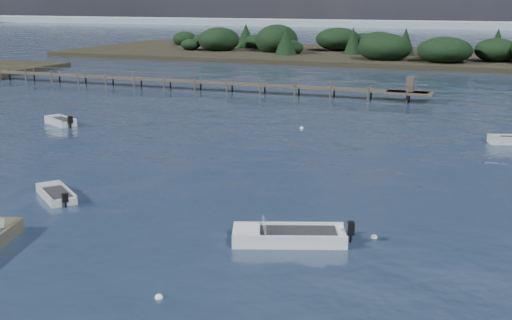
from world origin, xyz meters
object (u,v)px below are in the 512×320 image
at_px(tender_far_grey_b, 511,141).
at_px(dinghy_mid_grey, 56,195).
at_px(tender_far_grey, 61,122).
at_px(jetty, 198,82).
at_px(dinghy_mid_white_a, 289,238).

bearing_deg(tender_far_grey_b, dinghy_mid_grey, -134.81).
height_order(dinghy_mid_grey, tender_far_grey, tender_far_grey).
bearing_deg(tender_far_grey_b, jetty, 153.15).
xyz_separation_m(dinghy_mid_grey, dinghy_mid_white_a, (14.49, -1.67, 0.03)).
xyz_separation_m(dinghy_mid_grey, tender_far_grey_b, (24.16, 24.31, 0.04)).
relative_size(dinghy_mid_grey, dinghy_mid_white_a, 0.67).
relative_size(dinghy_mid_grey, tender_far_grey_b, 1.01).
bearing_deg(jetty, tender_far_grey, -93.86).
height_order(tender_far_grey_b, dinghy_mid_white_a, dinghy_mid_white_a).
distance_m(dinghy_mid_grey, tender_far_grey, 22.64).
bearing_deg(dinghy_mid_white_a, jetty, 120.86).
xyz_separation_m(dinghy_mid_white_a, tender_far_grey, (-28.10, 19.76, 0.01)).
bearing_deg(tender_far_grey, dinghy_mid_white_a, -35.11).
bearing_deg(jetty, dinghy_mid_white_a, -59.14).
relative_size(dinghy_mid_white_a, tender_far_grey, 1.43).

